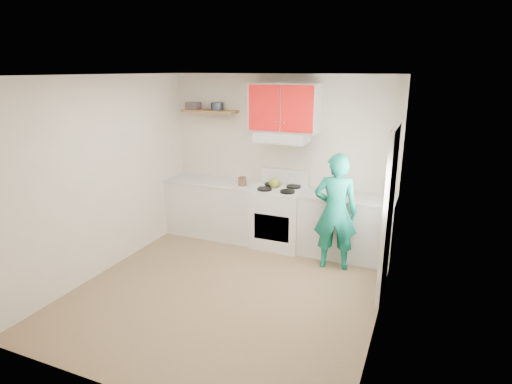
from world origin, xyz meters
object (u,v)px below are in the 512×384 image
at_px(kettle, 275,183).
at_px(person, 335,212).
at_px(crock, 242,182).
at_px(stove, 279,217).
at_px(tin, 217,106).

xyz_separation_m(kettle, person, (1.05, -0.46, -0.18)).
height_order(crock, person, person).
height_order(stove, crock, crock).
relative_size(kettle, person, 0.10).
height_order(tin, crock, tin).
bearing_deg(crock, tin, 154.79).
height_order(stove, tin, tin).
bearing_deg(tin, stove, -10.43).
relative_size(stove, crock, 6.00).
height_order(stove, person, person).
bearing_deg(stove, kettle, 156.06).
bearing_deg(tin, person, -16.65).
distance_m(tin, person, 2.54).
xyz_separation_m(stove, tin, (-1.14, 0.21, 1.64)).
bearing_deg(stove, crock, -175.49).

